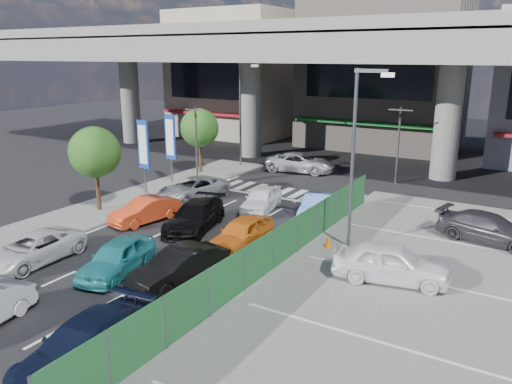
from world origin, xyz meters
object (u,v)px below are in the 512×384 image
Objects in this scene: street_lamp_left at (242,106)px; parked_sedan_dgrey at (489,228)px; wagon_silver_front_left at (193,188)px; signboard_near at (143,147)px; sedan_white_mid_left at (33,249)px; sedan_black_mid at (195,216)px; taxi_teal_mid at (117,257)px; sedan_white_front_mid at (261,199)px; street_lamp_right at (357,145)px; traffic_light_right at (400,126)px; traffic_cone at (328,241)px; taxi_orange_left at (145,210)px; crossing_wagon_silver at (300,163)px; tree_far at (200,128)px; hatch_black_mid_right at (180,267)px; minivan_navy_back at (83,346)px; kei_truck_front_right at (316,206)px; traffic_light_left at (196,126)px; parked_sedan_white at (391,263)px; signboard_far at (170,139)px; tree_near at (95,152)px; taxi_orange_right at (242,233)px.

street_lamp_left is 1.71× the size of parked_sedan_dgrey.
signboard_near is at bearing -152.10° from wagon_silver_front_left.
sedan_black_mid reaches higher than sedan_white_mid_left.
sedan_white_front_mid is (0.73, 10.27, -0.02)m from taxi_teal_mid.
street_lamp_right is 7.66m from parked_sedan_dgrey.
traffic_light_right is 14.38m from wagon_silver_front_left.
taxi_orange_left is at bearing -171.29° from traffic_cone.
sedan_white_mid_left is 21.26m from crossing_wagon_silver.
traffic_light_right is 14.05m from tree_far.
sedan_white_front_mid is (-4.76, -10.15, -3.27)m from traffic_light_right.
street_lamp_left is at bearing 78.53° from parked_sedan_dgrey.
taxi_orange_left is at bearing 153.00° from hatch_black_mid_right.
kei_truck_front_right is at bearing 84.18° from minivan_navy_back.
sedan_white_front_mid reaches higher than traffic_cone.
sedan_black_mid is (5.66, -7.63, -3.25)m from traffic_light_left.
street_lamp_left is 1.79× the size of parked_sedan_white.
signboard_far is (-1.40, -1.01, -0.87)m from traffic_light_left.
street_lamp_right is at bearing -2.37° from sedan_black_mid.
tree_far reaches higher than sedan_white_front_mid.
signboard_far reaches higher than taxi_teal_mid.
crossing_wagon_silver is (5.95, 7.70, -2.35)m from signboard_far.
signboard_near is 12.28m from crossing_wagon_silver.
traffic_cone is at bearing 48.13° from parked_sedan_white.
sedan_white_mid_left is 12.20m from sedan_white_front_mid.
street_lamp_right reaches higher than minivan_navy_back.
hatch_black_mid_right is (9.08, -18.84, -4.08)m from street_lamp_left.
tree_far is 12.76m from sedan_black_mid.
traffic_light_left is 11.00m from kei_truck_front_right.
tree_near is 1.19× the size of taxi_teal_mid.
parked_sedan_white reaches higher than taxi_orange_left.
signboard_far is at bearing 108.34° from taxi_teal_mid.
taxi_teal_mid is at bearing -121.12° from taxi_orange_right.
tree_far is 20.92m from parked_sedan_dgrey.
traffic_light_right is 16.05m from taxi_orange_right.
sedan_white_mid_left is (3.35, -10.45, -2.44)m from signboard_near.
signboard_near is 6.01m from taxi_orange_left.
hatch_black_mid_right is (-2.74, -19.84, -3.25)m from traffic_light_right.
traffic_light_right is 1.11× the size of signboard_near.
signboard_far is at bearing 98.75° from parked_sedan_dgrey.
hatch_black_mid_right is at bearing -122.85° from street_lamp_right.
wagon_silver_front_left is at bearing 168.85° from sedan_white_front_mid.
signboard_far is at bearing 122.49° from sedan_black_mid.
parked_sedan_dgrey is at bearing -34.53° from parked_sedan_white.
signboard_near reaches higher than sedan_white_mid_left.
traffic_light_left reaches higher than taxi_orange_left.
traffic_cone is at bearing 35.22° from sedan_white_mid_left.
traffic_light_right is at bearing 18.69° from tree_far.
street_lamp_right is (13.37, -6.00, 0.83)m from traffic_light_left.
street_lamp_right is at bearing -29.58° from tree_far.
traffic_light_left reaches higher than crossing_wagon_silver.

